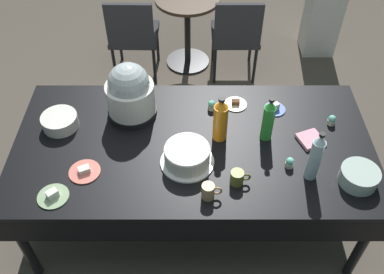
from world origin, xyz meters
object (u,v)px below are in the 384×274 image
at_px(cupcake_rose, 330,120).
at_px(coffee_mug_olive, 237,177).
at_px(frosted_layer_cake, 186,156).
at_px(soda_bottle_lime_soda, 267,120).
at_px(dessert_plate_cobalt, 274,108).
at_px(maroon_chair_left, 132,33).
at_px(soda_bottle_orange_juice, 219,120).
at_px(glass_salad_bowl, 358,176).
at_px(dessert_plate_coral, 84,171).
at_px(dessert_plate_sage, 52,196).
at_px(slow_cooker, 129,93).
at_px(cupcake_lemon, 289,162).
at_px(potluck_table, 192,149).
at_px(ceramic_snack_bowl, 59,122).
at_px(cupcake_mint, 211,105).
at_px(maroon_chair_right, 235,33).
at_px(round_cafe_table, 186,19).
at_px(coffee_mug_tan, 208,191).
at_px(soda_bottle_water, 314,157).
at_px(dessert_plate_cream, 234,104).

bearing_deg(cupcake_rose, coffee_mug_olive, -143.29).
height_order(frosted_layer_cake, soda_bottle_lime_soda, soda_bottle_lime_soda).
bearing_deg(dessert_plate_cobalt, maroon_chair_left, 129.39).
height_order(soda_bottle_orange_juice, soda_bottle_lime_soda, soda_bottle_orange_juice).
xyz_separation_m(glass_salad_bowl, dessert_plate_coral, (-1.55, 0.07, -0.04)).
bearing_deg(dessert_plate_sage, slow_cooker, 61.00).
xyz_separation_m(slow_cooker, coffee_mug_olive, (0.64, -0.57, -0.13)).
bearing_deg(cupcake_lemon, cupcake_rose, 47.70).
bearing_deg(potluck_table, soda_bottle_orange_juice, 16.35).
bearing_deg(coffee_mug_olive, slow_cooker, 138.47).
height_order(ceramic_snack_bowl, maroon_chair_left, maroon_chair_left).
relative_size(slow_cooker, cupcake_lemon, 5.67).
bearing_deg(dessert_plate_coral, glass_salad_bowl, -2.50).
xyz_separation_m(ceramic_snack_bowl, soda_bottle_orange_juice, (1.00, -0.10, 0.11)).
height_order(potluck_table, soda_bottle_lime_soda, soda_bottle_lime_soda).
bearing_deg(dessert_plate_coral, slow_cooker, 65.17).
distance_m(cupcake_mint, cupcake_lemon, 0.66).
height_order(cupcake_rose, maroon_chair_right, maroon_chair_right).
relative_size(maroon_chair_right, round_cafe_table, 1.18).
height_order(maroon_chair_left, maroon_chair_right, same).
relative_size(glass_salad_bowl, soda_bottle_orange_juice, 0.68).
bearing_deg(slow_cooker, cupcake_mint, 5.00).
relative_size(slow_cooker, dessert_plate_coral, 2.10).
bearing_deg(coffee_mug_olive, coffee_mug_tan, -148.92).
distance_m(soda_bottle_orange_juice, soda_bottle_water, 0.59).
distance_m(maroon_chair_right, round_cafe_table, 0.50).
height_order(slow_cooker, dessert_plate_coral, slow_cooker).
relative_size(dessert_plate_coral, round_cafe_table, 0.25).
relative_size(coffee_mug_olive, round_cafe_table, 0.16).
bearing_deg(glass_salad_bowl, ceramic_snack_bowl, 165.81).
relative_size(dessert_plate_sage, cupcake_mint, 2.57).
distance_m(cupcake_mint, round_cafe_table, 1.58).
distance_m(cupcake_mint, coffee_mug_tan, 0.71).
xyz_separation_m(dessert_plate_cream, cupcake_lemon, (0.27, -0.54, 0.02)).
bearing_deg(dessert_plate_sage, ceramic_snack_bowl, 97.65).
height_order(potluck_table, coffee_mug_olive, coffee_mug_olive).
xyz_separation_m(cupcake_rose, coffee_mug_tan, (-0.80, -0.57, 0.02)).
relative_size(coffee_mug_tan, round_cafe_table, 0.16).
bearing_deg(maroon_chair_left, round_cafe_table, 24.18).
relative_size(cupcake_mint, cupcake_lemon, 1.00).
xyz_separation_m(ceramic_snack_bowl, maroon_chair_right, (1.24, 1.48, -0.30)).
bearing_deg(cupcake_rose, round_cafe_table, 118.86).
bearing_deg(dessert_plate_sage, coffee_mug_olive, 5.63).
height_order(dessert_plate_coral, cupcake_rose, cupcake_rose).
relative_size(slow_cooker, soda_bottle_lime_soda, 1.23).
bearing_deg(ceramic_snack_bowl, potluck_table, -9.88).
relative_size(dessert_plate_sage, maroon_chair_left, 0.20).
relative_size(frosted_layer_cake, cupcake_rose, 4.69).
relative_size(potluck_table, cupcake_lemon, 32.59).
relative_size(potluck_table, cupcake_mint, 32.59).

